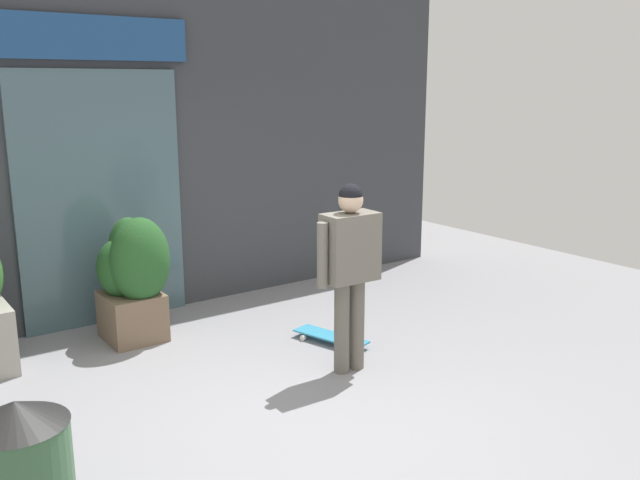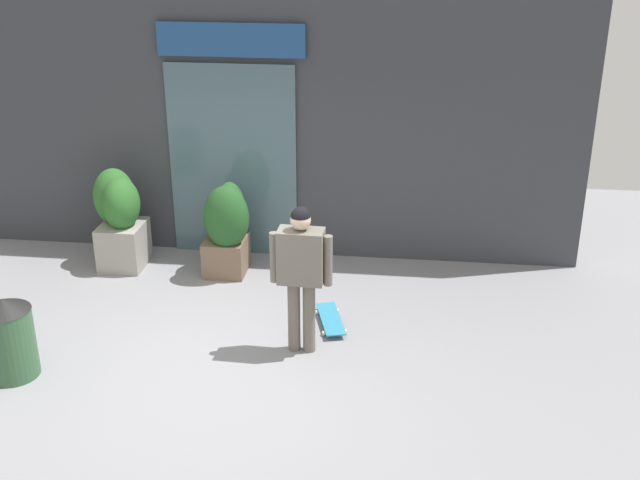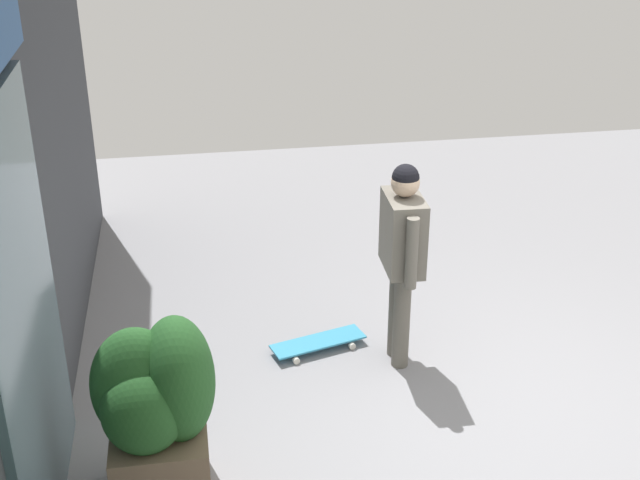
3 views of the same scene
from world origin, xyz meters
name	(u,v)px [view 2 (image 2 of 3)]	position (x,y,z in m)	size (l,w,h in m)	color
ground_plane	(213,362)	(0.00, 0.00, 0.00)	(12.00, 12.00, 0.00)	gray
building_facade	(260,121)	(-0.01, 2.95, 1.79)	(8.27, 0.31, 3.60)	#383A3F
skateboarder	(301,265)	(0.88, 0.36, 0.99)	(0.65, 0.28, 1.62)	#666056
skateboard	(331,319)	(1.13, 0.95, 0.06)	(0.42, 0.79, 0.08)	teal
planter_box_left	(120,215)	(-1.74, 2.23, 0.68)	(0.65, 0.70, 1.28)	gray
planter_box_right	(226,224)	(-0.33, 2.16, 0.66)	(0.62, 0.73, 1.21)	brown
trash_bin	(8,337)	(-1.93, -0.47, 0.43)	(0.53, 0.53, 0.86)	#335938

